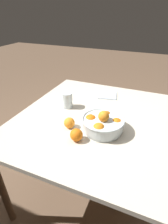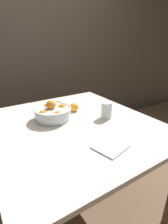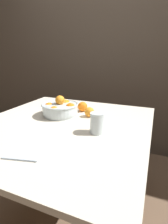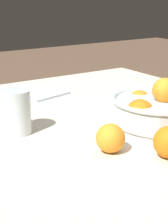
# 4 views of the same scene
# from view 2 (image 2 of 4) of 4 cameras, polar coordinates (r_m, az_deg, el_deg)

# --- Properties ---
(ground_plane) EXTENTS (12.00, 12.00, 0.00)m
(ground_plane) POSITION_cam_2_polar(r_m,az_deg,el_deg) (1.71, -2.82, -27.28)
(ground_plane) COLOR brown
(back_wall) EXTENTS (8.00, 0.05, 2.60)m
(back_wall) POSITION_cam_2_polar(r_m,az_deg,el_deg) (2.25, -20.47, 21.05)
(back_wall) COLOR #4C4238
(back_wall) RESTS_ON ground_plane
(dining_table) EXTENTS (1.10, 1.19, 0.77)m
(dining_table) POSITION_cam_2_polar(r_m,az_deg,el_deg) (1.27, -3.42, -6.77)
(dining_table) COLOR beige
(dining_table) RESTS_ON ground_plane
(fruit_bowl) EXTENTS (0.27, 0.27, 0.15)m
(fruit_bowl) POSITION_cam_2_polar(r_m,az_deg,el_deg) (1.29, -10.17, -0.19)
(fruit_bowl) COLOR silver
(fruit_bowl) RESTS_ON dining_table
(juice_glass) EXTENTS (0.08, 0.08, 0.12)m
(juice_glass) POSITION_cam_2_polar(r_m,az_deg,el_deg) (1.31, 7.32, 0.30)
(juice_glass) COLOR #F4A314
(juice_glass) RESTS_ON dining_table
(orange_loose_near_bowl) EXTENTS (0.08, 0.08, 0.08)m
(orange_loose_near_bowl) POSITION_cam_2_polar(r_m,az_deg,el_deg) (1.47, -8.39, 2.12)
(orange_loose_near_bowl) COLOR orange
(orange_loose_near_bowl) RESTS_ON dining_table
(orange_loose_front) EXTENTS (0.07, 0.07, 0.07)m
(orange_loose_front) POSITION_cam_2_polar(r_m,az_deg,el_deg) (1.42, -3.19, 1.59)
(orange_loose_front) COLOR orange
(orange_loose_front) RESTS_ON dining_table
(napkin) EXTENTS (0.19, 0.19, 0.01)m
(napkin) POSITION_cam_2_polar(r_m,az_deg,el_deg) (0.98, 8.49, -11.22)
(napkin) COLOR silver
(napkin) RESTS_ON dining_table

